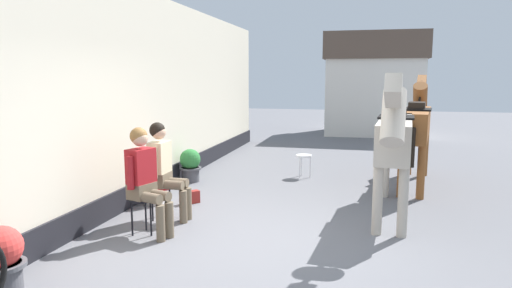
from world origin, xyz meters
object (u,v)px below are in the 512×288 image
object	(u,v)px
flower_planter_nearest	(2,258)
flower_planter_farthest	(190,165)
saddled_horse_near	(395,138)
flower_planter_inner_far	(154,183)
seated_visitor_far	(164,166)
saddled_horse_far	(417,123)
spare_stool_white	(304,158)
satchel_bag	(191,197)
seated_visitor_near	(145,176)

from	to	relation	value
flower_planter_nearest	flower_planter_farthest	bearing A→B (deg)	89.75
saddled_horse_near	flower_planter_inner_far	xyz separation A→B (m)	(-3.68, -0.18, -0.82)
seated_visitor_far	saddled_horse_near	distance (m)	3.30
flower_planter_farthest	flower_planter_nearest	bearing A→B (deg)	-90.25
saddled_horse_far	spare_stool_white	distance (m)	2.24
seated_visitor_far	flower_planter_farthest	bearing A→B (deg)	103.08
saddled_horse_far	satchel_bag	size ratio (longest dim) A/B	10.65
seated_visitor_far	flower_planter_nearest	distance (m)	2.49
seated_visitor_far	spare_stool_white	xyz separation A→B (m)	(1.56, 3.18, -0.38)
saddled_horse_far	satchel_bag	world-z (taller)	saddled_horse_far
seated_visitor_far	saddled_horse_far	xyz separation A→B (m)	(3.67, 3.10, 0.38)
seated_visitor_far	flower_planter_nearest	world-z (taller)	seated_visitor_far
flower_planter_farthest	spare_stool_white	xyz separation A→B (m)	(2.09, 0.90, 0.07)
saddled_horse_near	satchel_bag	world-z (taller)	saddled_horse_near
seated_visitor_near	spare_stool_white	bearing A→B (deg)	68.45
flower_planter_nearest	satchel_bag	bearing A→B (deg)	79.58
saddled_horse_near	spare_stool_white	world-z (taller)	saddled_horse_near
flower_planter_nearest	spare_stool_white	xyz separation A→B (m)	(2.11, 5.56, 0.07)
saddled_horse_far	flower_planter_farthest	world-z (taller)	saddled_horse_far
spare_stool_white	seated_visitor_near	bearing A→B (deg)	-111.55
seated_visitor_near	seated_visitor_far	bearing A→B (deg)	93.98
saddled_horse_near	satchel_bag	bearing A→B (deg)	-179.11
satchel_bag	seated_visitor_near	bearing A→B (deg)	42.54
flower_planter_inner_far	satchel_bag	world-z (taller)	flower_planter_inner_far
flower_planter_nearest	spare_stool_white	bearing A→B (deg)	69.25
seated_visitor_near	saddled_horse_far	distance (m)	5.23
seated_visitor_far	saddled_horse_far	bearing A→B (deg)	40.21
saddled_horse_near	flower_planter_inner_far	size ratio (longest dim) A/B	4.68
seated_visitor_near	flower_planter_inner_far	distance (m)	1.56
seated_visitor_far	saddled_horse_far	distance (m)	4.82
seated_visitor_near	flower_planter_nearest	world-z (taller)	seated_visitor_near
seated_visitor_far	flower_planter_nearest	size ratio (longest dim) A/B	2.17
seated_visitor_near	saddled_horse_far	xyz separation A→B (m)	(3.62, 3.75, 0.38)
spare_stool_white	satchel_bag	world-z (taller)	spare_stool_white
flower_planter_inner_far	flower_planter_nearest	bearing A→B (deg)	-90.39
seated_visitor_far	spare_stool_white	distance (m)	3.56
saddled_horse_near	flower_planter_inner_far	bearing A→B (deg)	-177.26
saddled_horse_near	flower_planter_nearest	size ratio (longest dim) A/B	4.68
flower_planter_farthest	satchel_bag	size ratio (longest dim) A/B	2.29
flower_planter_farthest	seated_visitor_near	bearing A→B (deg)	-78.90
seated_visitor_near	flower_planter_farthest	world-z (taller)	seated_visitor_near
saddled_horse_near	flower_planter_farthest	size ratio (longest dim) A/B	4.68
seated_visitor_far	satchel_bag	xyz separation A→B (m)	(0.05, 0.85, -0.68)
seated_visitor_far	flower_planter_farthest	xyz separation A→B (m)	(-0.53, 2.28, -0.44)
saddled_horse_far	flower_planter_inner_far	size ratio (longest dim) A/B	4.66
flower_planter_inner_far	spare_stool_white	xyz separation A→B (m)	(2.09, 2.45, 0.07)
saddled_horse_far	flower_planter_farthest	size ratio (longest dim) A/B	4.66
flower_planter_nearest	saddled_horse_far	bearing A→B (deg)	52.44
seated_visitor_near	saddled_horse_near	world-z (taller)	saddled_horse_near
seated_visitor_near	satchel_bag	size ratio (longest dim) A/B	4.96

